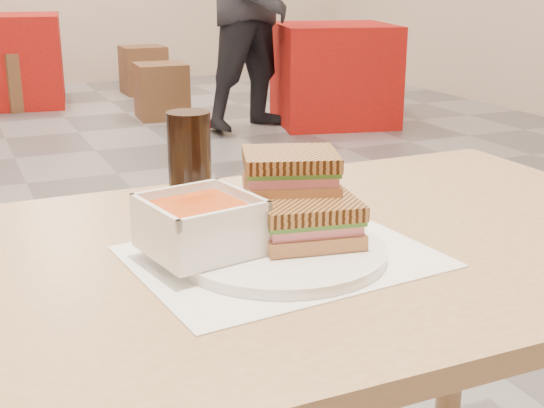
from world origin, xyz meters
name	(u,v)px	position (x,y,z in m)	size (l,w,h in m)	color
main_table	(281,322)	(0.04, -1.97, 0.64)	(1.20, 0.70, 0.75)	tan
tray_liner	(282,256)	(0.02, -2.01, 0.75)	(0.40, 0.32, 0.00)	white
plate	(282,252)	(0.02, -2.01, 0.76)	(0.27, 0.27, 0.01)	white
soup_bowl	(200,227)	(-0.08, -1.98, 0.80)	(0.15, 0.15, 0.07)	white
panini_lower	(308,220)	(0.06, -2.01, 0.80)	(0.14, 0.12, 0.06)	#9E6D44
panini_upper	(290,172)	(0.06, -1.95, 0.84)	(0.15, 0.14, 0.06)	#9E6D44
cola_glass	(190,158)	(-0.01, -1.74, 0.82)	(0.07, 0.07, 0.14)	black
bg_table_1	(334,74)	(2.36, 2.08, 0.37)	(1.01, 1.01, 0.74)	#BC0E09
bg_table_2	(9,60)	(0.20, 3.91, 0.38)	(0.99, 0.99, 0.76)	#BC0E09
bg_chair_1l	(161,91)	(1.21, 2.78, 0.21)	(0.41, 0.41, 0.43)	brown
bg_chair_1r	(335,78)	(2.73, 2.73, 0.23)	(0.52, 0.52, 0.47)	brown
bg_chair_2l	(26,79)	(0.29, 3.70, 0.24)	(0.51, 0.51, 0.48)	brown
bg_chair_2r	(144,70)	(1.40, 4.06, 0.22)	(0.40, 0.40, 0.44)	brown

